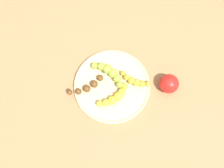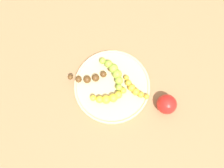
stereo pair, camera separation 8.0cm
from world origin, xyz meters
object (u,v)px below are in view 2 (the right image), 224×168
at_px(banana_yellow, 109,97).
at_px(apple_red, 167,104).
at_px(banana_overripe, 91,77).
at_px(fruit_bowl, 112,86).
at_px(banana_spotted, 134,89).
at_px(banana_green, 114,72).

bearing_deg(banana_yellow, apple_red, 69.05).
bearing_deg(banana_overripe, apple_red, 57.46).
height_order(banana_overripe, banana_yellow, banana_yellow).
relative_size(fruit_bowl, banana_overripe, 1.69).
bearing_deg(banana_spotted, banana_overripe, -60.75).
distance_m(banana_yellow, banana_spotted, 0.10).
xyz_separation_m(banana_overripe, banana_spotted, (0.16, -0.06, -0.00)).
xyz_separation_m(banana_green, apple_red, (0.18, -0.14, -0.00)).
distance_m(banana_overripe, apple_red, 0.29).
xyz_separation_m(fruit_bowl, banana_overripe, (-0.08, 0.04, 0.02)).
bearing_deg(apple_red, banana_overripe, 154.28).
relative_size(banana_overripe, banana_yellow, 1.26).
bearing_deg(banana_green, banana_overripe, 161.79).
distance_m(banana_overripe, banana_yellow, 0.10).
bearing_deg(apple_red, banana_spotted, 147.94).
height_order(banana_overripe, apple_red, apple_red).
relative_size(banana_green, banana_yellow, 0.99).
xyz_separation_m(banana_green, banana_spotted, (0.07, -0.07, -0.00)).
bearing_deg(apple_red, fruit_bowl, 153.96).
bearing_deg(banana_overripe, fruit_bowl, 58.26).
height_order(fruit_bowl, banana_green, banana_green).
xyz_separation_m(fruit_bowl, apple_red, (0.19, -0.09, 0.02)).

